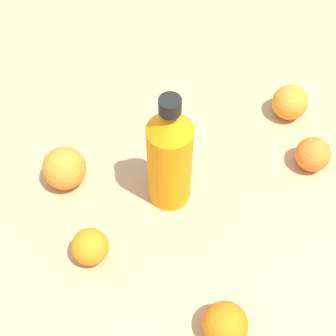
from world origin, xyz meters
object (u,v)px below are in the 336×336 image
object	(u,v)px
water_bottle	(168,155)
orange_0	(225,324)
orange_2	(313,154)
orange_3	(290,102)
orange_4	(64,168)
orange_1	(90,247)

from	to	relation	value
water_bottle	orange_0	size ratio (longest dim) A/B	3.63
orange_2	orange_3	world-z (taller)	orange_3
orange_3	orange_4	world-z (taller)	orange_4
orange_0	orange_3	xyz separation A→B (m)	(-0.47, -0.06, 0.00)
orange_2	orange_4	world-z (taller)	orange_4
water_bottle	orange_1	bearing A→B (deg)	7.98
orange_0	orange_4	world-z (taller)	orange_4
water_bottle	orange_4	distance (m)	0.21
water_bottle	orange_0	world-z (taller)	water_bottle
water_bottle	orange_4	bearing A→B (deg)	-44.43
water_bottle	orange_2	xyz separation A→B (m)	(-0.18, 0.21, -0.08)
orange_3	orange_0	bearing A→B (deg)	7.39
orange_3	orange_4	distance (m)	0.47
orange_3	orange_4	bearing A→B (deg)	-41.97
orange_0	orange_1	xyz separation A→B (m)	(-0.02, -0.25, -0.00)
orange_0	orange_1	world-z (taller)	orange_0
orange_1	orange_3	bearing A→B (deg)	157.47
water_bottle	orange_2	distance (m)	0.29
water_bottle	orange_3	xyz separation A→B (m)	(-0.28, 0.13, -0.08)
water_bottle	orange_1	xyz separation A→B (m)	(0.17, -0.06, -0.08)
orange_0	orange_3	size ratio (longest dim) A/B	0.97
orange_0	orange_2	xyz separation A→B (m)	(-0.37, 0.02, -0.00)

